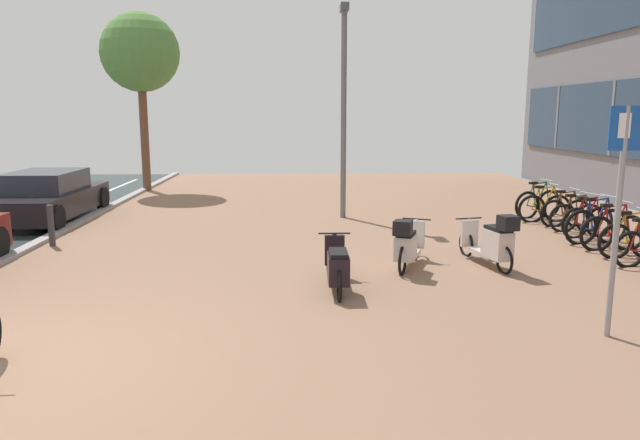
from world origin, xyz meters
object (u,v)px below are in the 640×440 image
at_px(bicycle_rack_09, 545,208).
at_px(bicycle_rack_10, 538,204).
at_px(bicycle_rack_04, 613,233).
at_px(bicycle_rack_06, 587,222).
at_px(bicycle_rack_07, 576,217).
at_px(scooter_far, 408,244).
at_px(parking_sign, 619,199).
at_px(scooter_mid, 337,267).
at_px(bollard_far, 51,226).
at_px(street_tree, 140,54).
at_px(bicycle_rack_08, 566,213).
at_px(bicycle_rack_03, 631,240).
at_px(parked_car_far, 47,197).
at_px(lamp_post, 344,101).
at_px(bicycle_rack_05, 596,226).
at_px(scooter_near, 492,242).

relative_size(bicycle_rack_09, bicycle_rack_10, 0.99).
distance_m(bicycle_rack_04, bicycle_rack_06, 1.21).
bearing_deg(bicycle_rack_10, bicycle_rack_07, -85.99).
xyz_separation_m(scooter_far, parking_sign, (1.82, -3.19, 1.24)).
height_order(scooter_mid, bollard_far, bollard_far).
bearing_deg(street_tree, bicycle_rack_08, -31.53).
bearing_deg(bicycle_rack_03, parking_sign, -122.89).
height_order(parked_car_far, lamp_post, lamp_post).
height_order(parked_car_far, bollard_far, parked_car_far).
height_order(lamp_post, bollard_far, lamp_post).
distance_m(bicycle_rack_07, parking_sign, 6.86).
bearing_deg(bicycle_rack_09, bicycle_rack_08, -67.78).
bearing_deg(parking_sign, bicycle_rack_09, 72.34).
height_order(bicycle_rack_07, bicycle_rack_10, bicycle_rack_10).
xyz_separation_m(scooter_mid, street_tree, (-5.78, 11.91, 4.22)).
height_order(bicycle_rack_05, scooter_near, bicycle_rack_05).
height_order(bicycle_rack_04, scooter_near, scooter_near).
height_order(bicycle_rack_09, scooter_near, scooter_near).
bearing_deg(bicycle_rack_03, scooter_mid, -161.82).
bearing_deg(scooter_near, parking_sign, -83.82).
bearing_deg(bicycle_rack_04, bollard_far, 175.81).
relative_size(bicycle_rack_06, bicycle_rack_07, 1.02).
distance_m(bicycle_rack_10, scooter_mid, 8.22).
distance_m(scooter_mid, scooter_far, 1.78).
relative_size(bicycle_rack_03, bicycle_rack_04, 0.96).
distance_m(bicycle_rack_09, scooter_near, 5.02).
bearing_deg(bicycle_rack_07, bicycle_rack_03, -92.79).
xyz_separation_m(scooter_near, bollard_far, (-8.29, 2.01, -0.03)).
bearing_deg(scooter_mid, bicycle_rack_07, 36.78).
bearing_deg(bicycle_rack_04, lamp_post, 142.09).
distance_m(bicycle_rack_03, scooter_near, 2.87).
bearing_deg(scooter_mid, bollard_far, 149.60).
bearing_deg(street_tree, bicycle_rack_09, -29.83).
xyz_separation_m(parked_car_far, street_tree, (1.07, 5.65, 4.01)).
xyz_separation_m(scooter_far, parked_car_far, (-8.14, 5.04, 0.15)).
xyz_separation_m(bicycle_rack_08, scooter_far, (-4.43, -3.63, 0.10)).
bearing_deg(bicycle_rack_06, bicycle_rack_08, 86.13).
distance_m(bicycle_rack_09, bicycle_rack_10, 0.61).
distance_m(bicycle_rack_06, scooter_near, 3.75).
bearing_deg(street_tree, parked_car_far, -100.70).
distance_m(bicycle_rack_04, bicycle_rack_05, 0.61).
relative_size(scooter_near, lamp_post, 0.33).
relative_size(bicycle_rack_04, bicycle_rack_06, 1.08).
height_order(bicycle_rack_10, scooter_far, bicycle_rack_10).
xyz_separation_m(bicycle_rack_08, parking_sign, (-2.61, -6.82, 1.34)).
distance_m(bicycle_rack_10, scooter_near, 5.58).
bearing_deg(bicycle_rack_08, bicycle_rack_05, -96.32).
bearing_deg(bicycle_rack_09, bollard_far, -168.62).
bearing_deg(lamp_post, bicycle_rack_08, -15.73).
height_order(bicycle_rack_07, scooter_near, scooter_near).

